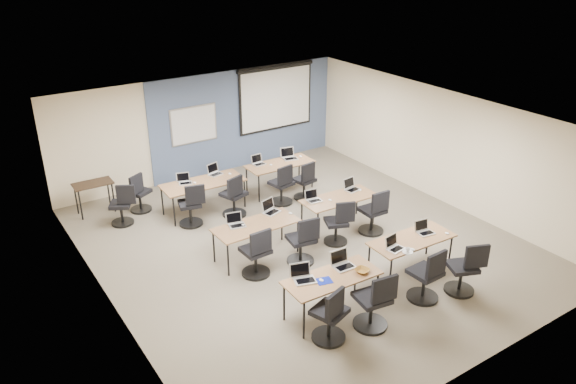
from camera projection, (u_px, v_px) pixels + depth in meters
floor at (302, 242)px, 11.80m from camera, size 8.00×9.00×0.02m
ceiling at (303, 119)px, 10.67m from camera, size 8.00×9.00×0.02m
wall_back at (203, 126)px, 14.64m from camera, size 8.00×0.04×2.70m
wall_front at (487, 292)px, 7.84m from camera, size 8.00×0.04×2.70m
wall_left at (103, 238)px, 9.22m from camera, size 0.04×9.00×2.70m
wall_right at (441, 146)px, 13.26m from camera, size 0.04×9.00×2.70m
blue_accent_panel at (246, 118)px, 15.25m from camera, size 5.50×0.04×2.70m
whiteboard at (194, 125)px, 14.39m from camera, size 1.28×0.03×0.98m
projector_screen at (276, 94)px, 15.45m from camera, size 2.40×0.10×1.82m
training_table_front_left at (332, 279)px, 9.32m from camera, size 1.66×0.69×0.73m
training_table_front_right at (412, 241)px, 10.48m from camera, size 1.68×0.70×0.73m
training_table_mid_left at (256, 227)px, 11.00m from camera, size 1.71×0.71×0.73m
training_table_mid_right at (339, 200)px, 12.12m from camera, size 1.67×0.70×0.73m
training_table_back_left at (203, 184)px, 12.87m from camera, size 1.90×0.79×0.73m
training_table_back_right at (280, 165)px, 13.92m from camera, size 1.70×0.71×0.73m
laptop_0 at (303, 276)px, 9.20m from camera, size 0.35×0.30×0.27m
mouse_0 at (321, 280)px, 9.19m from camera, size 0.08×0.11×0.03m
task_chair_0 at (330, 319)px, 8.78m from camera, size 0.57×0.55×1.03m
laptop_1 at (342, 263)px, 9.58m from camera, size 0.36×0.31×0.27m
mouse_1 at (365, 267)px, 9.55m from camera, size 0.06×0.09×0.03m
task_chair_1 at (374, 305)px, 9.08m from camera, size 0.58×0.58×1.05m
laptop_2 at (394, 246)px, 10.11m from camera, size 0.31×0.26×0.24m
mouse_2 at (413, 249)px, 10.09m from camera, size 0.08×0.11×0.04m
task_chair_2 at (427, 279)px, 9.78m from camera, size 0.56×0.56×1.04m
laptop_3 at (424, 230)px, 10.65m from camera, size 0.31×0.26×0.24m
mouse_3 at (447, 233)px, 10.63m from camera, size 0.06×0.09×0.03m
task_chair_3 at (465, 272)px, 9.99m from camera, size 0.58×0.54×1.02m
laptop_4 at (236, 222)px, 10.92m from camera, size 0.32×0.27×0.24m
mouse_4 at (243, 225)px, 10.92m from camera, size 0.08×0.11×0.04m
task_chair_4 at (257, 256)px, 10.49m from camera, size 0.55×0.55×1.02m
laptop_5 at (270, 209)px, 11.45m from camera, size 0.34×0.29×0.26m
mouse_5 at (290, 213)px, 11.39m from camera, size 0.07×0.11×0.04m
task_chair_5 at (303, 244)px, 10.89m from camera, size 0.54×0.54×1.02m
laptop_6 at (313, 198)px, 11.94m from camera, size 0.30×0.26×0.23m
mouse_6 at (330, 200)px, 11.96m from camera, size 0.08×0.10×0.03m
task_chair_6 at (338, 226)px, 11.61m from camera, size 0.53×0.50×0.98m
laptop_7 at (351, 187)px, 12.46m from camera, size 0.33×0.28×0.25m
mouse_7 at (360, 190)px, 12.43m from camera, size 0.08×0.11×0.03m
task_chair_7 at (374, 215)px, 12.01m from camera, size 0.55×0.55×1.02m
laptop_8 at (185, 181)px, 12.78m from camera, size 0.30×0.26×0.23m
mouse_8 at (195, 183)px, 12.80m from camera, size 0.06×0.09×0.03m
task_chair_8 at (192, 208)px, 12.34m from camera, size 0.53×0.53×1.01m
laptop_9 at (214, 172)px, 13.26m from camera, size 0.32×0.27×0.25m
mouse_9 at (230, 174)px, 13.28m from camera, size 0.08×0.11×0.04m
task_chair_9 at (234, 199)px, 12.74m from camera, size 0.57×0.55×1.03m
laptop_10 at (258, 162)px, 13.84m from camera, size 0.30×0.26×0.23m
mouse_10 at (271, 165)px, 13.79m from camera, size 0.06×0.09×0.03m
task_chair_10 at (282, 188)px, 13.32m from camera, size 0.55×0.55×1.02m
laptop_11 at (289, 156)px, 14.19m from camera, size 0.36×0.31×0.27m
mouse_11 at (301, 156)px, 14.32m from camera, size 0.08×0.11×0.04m
task_chair_11 at (305, 184)px, 13.57m from camera, size 0.51×0.51×0.99m
blue_mousepad at (324, 281)px, 9.19m from camera, size 0.30×0.27×0.01m
snack_bowl at (362, 270)px, 9.42m from camera, size 0.32×0.32×0.06m
snack_plate at (408, 252)px, 10.02m from camera, size 0.24×0.24×0.01m
coffee_cup at (408, 250)px, 10.00m from camera, size 0.08×0.08×0.06m
utility_table at (93, 187)px, 12.80m from camera, size 0.87×0.48×0.75m
spare_chair_a at (139, 196)px, 12.96m from camera, size 0.55×0.50×0.98m
spare_chair_b at (123, 208)px, 12.38m from camera, size 0.55×0.50×0.98m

